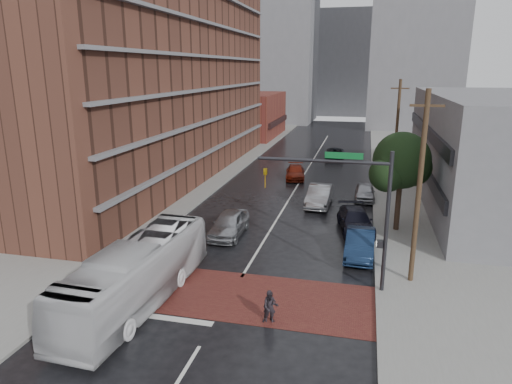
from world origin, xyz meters
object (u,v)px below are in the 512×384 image
Objects in this scene: car_parked_near at (360,244)px; car_travel_a at (229,224)px; transit_bus at (138,274)px; car_travel_c at (295,172)px; car_parked_mid at (355,221)px; pedestrian_a at (270,307)px; car_travel_b at (320,196)px; car_parked_far at (365,192)px; suv_travel at (335,154)px; pedestrian_b at (270,307)px.

car_travel_a is at bearing 171.61° from car_parked_near.
transit_bus is 13.16m from car_parked_near.
car_parked_near reaches higher than car_travel_c.
transit_bus is 2.12× the size of car_parked_mid.
pedestrian_a is at bearing -91.81° from car_travel_c.
car_travel_b is 4.47m from car_parked_far.
car_travel_b reaches higher than car_travel_c.
car_travel_b reaches higher than suv_travel.
car_parked_far is at bearing 70.56° from pedestrian_a.
car_parked_far is (3.88, 21.07, -0.03)m from pedestrian_b.
car_travel_a is at bearing -119.77° from car_travel_b.
car_parked_far is at bearing 90.64° from car_parked_near.
car_parked_mid is 8.19m from car_parked_far.
pedestrian_a is 0.04m from pedestrian_b.
pedestrian_b is 18.41m from car_travel_b.
car_parked_far is at bearing 75.38° from car_parked_mid.
pedestrian_a is 11.13m from car_travel_a.
suv_travel is at bearing 69.22° from pedestrian_b.
car_travel_c is at bearing 136.92° from car_parked_far.
pedestrian_b is at bearing -63.94° from car_travel_a.
car_parked_far is (0.17, 12.55, -0.08)m from car_parked_near.
suv_travel is 26.29m from car_parked_mid.
pedestrian_b reaches higher than car_travel_c.
transit_bus reaches higher than car_parked_near.
car_travel_c is at bearing 85.32° from transit_bus.
car_parked_mid reaches higher than suv_travel.
transit_bus reaches higher than car_parked_mid.
car_travel_c reaches higher than suv_travel.
car_parked_mid is at bearing -94.78° from car_parked_far.
pedestrian_a reaches higher than suv_travel.
pedestrian_b is at bearing 0.48° from transit_bus.
car_parked_mid is (6.41, -14.50, 0.09)m from car_travel_c.
car_parked_far reaches higher than car_travel_c.
car_parked_near reaches higher than pedestrian_b.
pedestrian_a is at bearing -101.40° from car_parked_far.
transit_bus is 16.04m from car_parked_mid.
car_travel_b is (0.32, 18.41, 0.09)m from pedestrian_a.
car_travel_c is (-3.05, 27.39, -0.09)m from pedestrian_a.
transit_bus is at bearing -108.40° from car_travel_b.
car_travel_b reaches higher than car_parked_far.
car_travel_b reaches higher than car_parked_mid.
pedestrian_b is 0.32× the size of suv_travel.
transit_bus is 6.49m from pedestrian_a.
pedestrian_b is 21.42m from car_parked_far.
transit_bus reaches higher than car_travel_c.
car_travel_c is at bearing -106.17° from suv_travel.
car_travel_a reaches higher than car_travel_c.
pedestrian_a is 0.33× the size of car_travel_c.
car_travel_a is at bearing -171.41° from car_parked_mid.
car_travel_a is 17.48m from car_travel_c.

